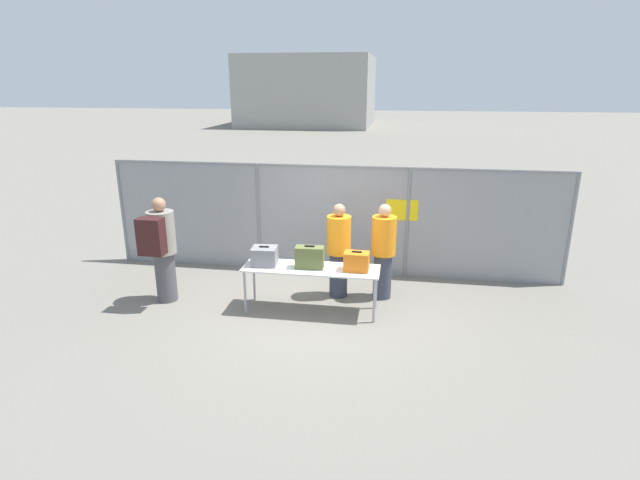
# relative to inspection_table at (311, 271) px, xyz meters

# --- Properties ---
(ground_plane) EXTENTS (120.00, 120.00, 0.00)m
(ground_plane) POSITION_rel_inspection_table_xyz_m (0.07, -0.05, -0.71)
(ground_plane) COLOR slate
(fence_section) EXTENTS (8.84, 0.07, 2.14)m
(fence_section) POSITION_rel_inspection_table_xyz_m (0.08, 1.83, 0.42)
(fence_section) COLOR gray
(fence_section) RESTS_ON ground_plane
(inspection_table) EXTENTS (2.22, 0.65, 0.77)m
(inspection_table) POSITION_rel_inspection_table_xyz_m (0.00, 0.00, 0.00)
(inspection_table) COLOR silver
(inspection_table) RESTS_ON ground_plane
(suitcase_grey) EXTENTS (0.43, 0.38, 0.32)m
(suitcase_grey) POSITION_rel_inspection_table_xyz_m (-0.78, 0.02, 0.21)
(suitcase_grey) COLOR slate
(suitcase_grey) RESTS_ON inspection_table
(suitcase_olive) EXTENTS (0.46, 0.23, 0.38)m
(suitcase_olive) POSITION_rel_inspection_table_xyz_m (-0.02, -0.01, 0.24)
(suitcase_olive) COLOR #566033
(suitcase_olive) RESTS_ON inspection_table
(suitcase_orange) EXTENTS (0.40, 0.28, 0.33)m
(suitcase_orange) POSITION_rel_inspection_table_xyz_m (0.74, -0.01, 0.21)
(suitcase_orange) COLOR orange
(suitcase_orange) RESTS_ON inspection_table
(traveler_hooded) EXTENTS (0.45, 0.70, 1.83)m
(traveler_hooded) POSITION_rel_inspection_table_xyz_m (-2.56, -0.04, 0.30)
(traveler_hooded) COLOR #4C4C51
(traveler_hooded) RESTS_ON ground_plane
(security_worker_near) EXTENTS (0.41, 0.41, 1.68)m
(security_worker_near) POSITION_rel_inspection_table_xyz_m (0.36, 0.69, 0.16)
(security_worker_near) COLOR #383D4C
(security_worker_near) RESTS_ON ground_plane
(security_worker_far) EXTENTS (0.42, 0.42, 1.69)m
(security_worker_far) POSITION_rel_inspection_table_xyz_m (1.13, 0.75, 0.16)
(security_worker_far) COLOR #383D4C
(security_worker_far) RESTS_ON ground_plane
(utility_trailer) EXTENTS (3.56, 2.23, 0.62)m
(utility_trailer) POSITION_rel_inspection_table_xyz_m (1.14, 4.60, -0.34)
(utility_trailer) COLOR #4C6B47
(utility_trailer) RESTS_ON ground_plane
(distant_hangar) EXTENTS (10.68, 11.11, 5.69)m
(distant_hangar) POSITION_rel_inspection_table_xyz_m (-6.72, 37.00, 2.13)
(distant_hangar) COLOR #999993
(distant_hangar) RESTS_ON ground_plane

